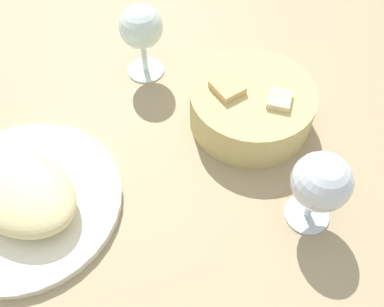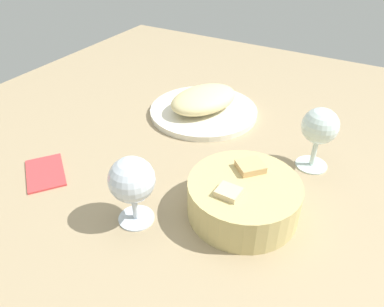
% 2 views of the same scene
% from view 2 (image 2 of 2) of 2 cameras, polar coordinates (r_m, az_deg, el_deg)
% --- Properties ---
extents(ground_plane, '(1.40, 1.40, 0.02)m').
position_cam_2_polar(ground_plane, '(0.79, 2.98, -0.42)').
color(ground_plane, tan).
extents(plate, '(0.27, 0.27, 0.01)m').
position_cam_2_polar(plate, '(0.93, 1.82, 6.65)').
color(plate, white).
rests_on(plate, ground_plane).
extents(omelette, '(0.21, 0.18, 0.05)m').
position_cam_2_polar(omelette, '(0.91, 1.86, 8.47)').
color(omelette, beige).
rests_on(omelette, plate).
extents(lettuce_garnish, '(0.05, 0.05, 0.01)m').
position_cam_2_polar(lettuce_garnish, '(0.97, 4.13, 8.78)').
color(lettuce_garnish, '#3C862E').
rests_on(lettuce_garnish, plate).
extents(bread_basket, '(0.19, 0.19, 0.08)m').
position_cam_2_polar(bread_basket, '(0.63, 8.02, -6.76)').
color(bread_basket, tan).
rests_on(bread_basket, ground_plane).
extents(wine_glass_near, '(0.08, 0.08, 0.12)m').
position_cam_2_polar(wine_glass_near, '(0.59, -9.35, -4.38)').
color(wine_glass_near, silver).
rests_on(wine_glass_near, ground_plane).
extents(wine_glass_far, '(0.07, 0.07, 0.13)m').
position_cam_2_polar(wine_glass_far, '(0.74, 19.29, 3.66)').
color(wine_glass_far, silver).
rests_on(wine_glass_far, ground_plane).
extents(folded_napkin, '(0.12, 0.13, 0.01)m').
position_cam_2_polar(folded_napkin, '(0.78, -21.96, -2.68)').
color(folded_napkin, '#D53B3D').
rests_on(folded_napkin, ground_plane).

